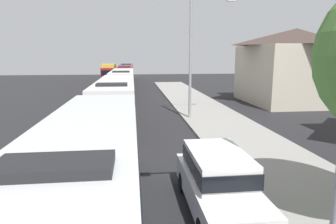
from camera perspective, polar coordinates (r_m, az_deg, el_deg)
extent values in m
cube|color=silver|center=(8.39, -14.70, -10.97)|extent=(2.50, 11.06, 2.70)
cube|color=black|center=(8.18, -5.88, -8.61)|extent=(0.04, 10.18, 1.00)
cube|color=black|center=(8.54, -23.38, -8.62)|extent=(0.04, 10.18, 1.00)
cube|color=navy|center=(8.63, -5.65, -15.83)|extent=(0.03, 10.51, 0.36)
cube|color=black|center=(4.84, -20.89, -9.59)|extent=(1.75, 0.90, 0.16)
cylinder|color=black|center=(11.57, -6.84, -10.89)|extent=(0.28, 1.00, 1.00)
cylinder|color=black|center=(11.79, -17.78, -10.92)|extent=(0.28, 1.00, 1.00)
cube|color=silver|center=(21.14, -9.89, 2.29)|extent=(2.50, 12.25, 2.70)
cube|color=black|center=(21.06, -6.46, 3.31)|extent=(0.04, 11.27, 1.00)
cube|color=black|center=(21.20, -13.35, 3.14)|extent=(0.04, 11.27, 1.00)
cube|color=black|center=(15.04, -11.16, 0.00)|extent=(2.30, 0.04, 1.20)
cube|color=orange|center=(21.23, -6.37, 0.23)|extent=(0.03, 11.64, 0.36)
cube|color=black|center=(17.32, -10.68, 5.19)|extent=(1.75, 0.90, 0.16)
cylinder|color=black|center=(17.61, -6.83, -3.30)|extent=(0.28, 1.00, 1.00)
cylinder|color=black|center=(17.75, -13.96, -3.43)|extent=(0.28, 1.00, 1.00)
cylinder|color=black|center=(24.62, -6.83, 0.73)|extent=(0.28, 1.00, 1.00)
cylinder|color=black|center=(24.73, -11.94, 0.62)|extent=(0.28, 1.00, 1.00)
cube|color=silver|center=(34.90, -8.69, 5.62)|extent=(2.50, 12.14, 2.70)
cube|color=black|center=(34.85, -6.61, 6.24)|extent=(0.04, 11.17, 1.00)
cube|color=black|center=(34.94, -10.80, 6.13)|extent=(0.04, 11.17, 1.00)
cube|color=black|center=(28.81, -9.10, 5.14)|extent=(2.30, 0.04, 1.20)
cube|color=navy|center=(34.96, -6.55, 4.36)|extent=(0.03, 11.53, 0.36)
cube|color=black|center=(31.17, -8.98, 7.64)|extent=(1.75, 0.90, 0.16)
cylinder|color=black|center=(31.27, -6.83, 2.86)|extent=(0.28, 1.00, 1.00)
cylinder|color=black|center=(31.36, -10.86, 2.77)|extent=(0.28, 1.00, 1.00)
cylinder|color=black|center=(38.32, -6.83, 4.31)|extent=(0.28, 1.00, 1.00)
cylinder|color=black|center=(38.39, -10.13, 4.23)|extent=(0.28, 1.00, 1.00)
cube|color=maroon|center=(47.87, -8.19, 6.99)|extent=(2.50, 11.73, 2.70)
cube|color=black|center=(47.83, -6.67, 7.45)|extent=(0.04, 10.79, 1.00)
cube|color=black|center=(47.90, -9.73, 7.37)|extent=(0.04, 10.79, 1.00)
cube|color=black|center=(41.98, -8.39, 6.88)|extent=(2.30, 0.04, 1.20)
cube|color=navy|center=(47.91, -6.63, 6.07)|extent=(0.03, 11.14, 0.36)
cube|color=black|center=(44.28, -8.35, 8.54)|extent=(1.75, 0.90, 0.16)
cylinder|color=black|center=(44.32, -6.83, 5.17)|extent=(0.28, 1.00, 1.00)
cylinder|color=black|center=(44.38, -9.68, 5.11)|extent=(0.28, 1.00, 1.00)
cylinder|color=black|center=(51.16, -6.83, 5.91)|extent=(0.28, 1.00, 1.00)
cylinder|color=black|center=(51.21, -9.31, 5.85)|extent=(0.28, 1.00, 1.00)
cube|color=#284C8C|center=(61.01, -7.90, 7.79)|extent=(2.50, 10.99, 2.70)
cube|color=black|center=(60.98, -6.70, 8.14)|extent=(0.04, 10.11, 1.00)
cube|color=black|center=(61.03, -9.11, 8.08)|extent=(0.04, 10.11, 1.00)
cube|color=black|center=(55.49, -8.01, 7.81)|extent=(2.30, 0.04, 1.20)
cube|color=gold|center=(61.05, -6.67, 7.07)|extent=(0.03, 10.44, 0.36)
cube|color=black|center=(57.66, -8.00, 9.04)|extent=(1.75, 0.90, 0.16)
cylinder|color=black|center=(57.67, -6.83, 6.45)|extent=(0.28, 1.00, 1.00)
cylinder|color=black|center=(57.72, -9.03, 6.40)|extent=(0.28, 1.00, 1.00)
cylinder|color=black|center=(64.09, -6.83, 6.88)|extent=(0.28, 1.00, 1.00)
cylinder|color=black|center=(64.13, -8.81, 6.83)|extent=(0.28, 1.00, 1.00)
cube|color=white|center=(9.51, 9.54, -14.62)|extent=(1.84, 4.89, 0.80)
cube|color=white|center=(9.33, 9.43, -9.80)|extent=(1.62, 2.83, 0.80)
cube|color=black|center=(9.33, 9.43, -9.80)|extent=(1.66, 2.93, 0.44)
cylinder|color=black|center=(10.83, 2.90, -13.25)|extent=(0.22, 0.70, 0.70)
cylinder|color=black|center=(11.20, 11.41, -12.62)|extent=(0.22, 0.70, 0.70)
cube|color=maroon|center=(54.96, -11.48, 7.10)|extent=(2.30, 1.80, 2.20)
cube|color=gold|center=(58.44, -11.22, 7.66)|extent=(2.35, 5.23, 2.70)
cube|color=black|center=(54.03, -11.57, 7.35)|extent=(2.07, 0.04, 0.90)
cylinder|color=black|center=(55.12, -12.52, 6.03)|extent=(0.26, 0.90, 0.90)
cylinder|color=black|center=(54.95, -10.37, 6.09)|extent=(0.26, 0.90, 0.90)
cylinder|color=black|center=(59.64, -12.09, 6.38)|extent=(0.26, 0.90, 0.90)
cylinder|color=black|center=(59.48, -10.10, 6.44)|extent=(0.26, 0.90, 0.90)
cylinder|color=gray|center=(22.14, 4.30, 10.17)|extent=(0.20, 0.20, 8.78)
cube|color=silver|center=(23.19, 11.95, 20.20)|extent=(0.56, 0.28, 0.16)
cube|color=#BCB29E|center=(32.86, 22.86, 6.63)|extent=(8.98, 9.57, 5.74)
pyramid|color=#42332D|center=(32.85, 23.34, 13.06)|extent=(9.43, 10.05, 1.65)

